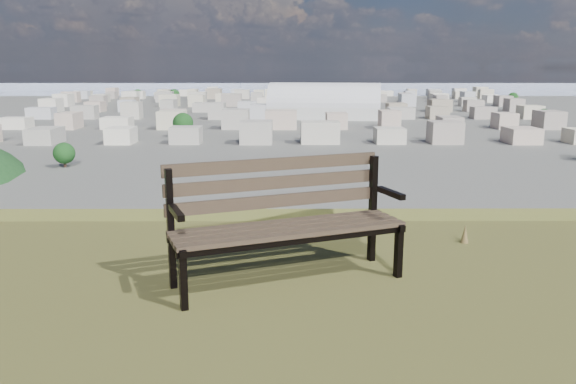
{
  "coord_description": "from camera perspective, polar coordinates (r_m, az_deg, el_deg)",
  "views": [
    {
      "loc": [
        0.64,
        -2.07,
        26.68
      ],
      "look_at": [
        0.67,
        4.16,
        25.3
      ],
      "focal_mm": 35.0,
      "sensor_mm": 36.0,
      "label": 1
    }
  ],
  "objects": [
    {
      "name": "arena",
      "position": [
        305.44,
        3.72,
        8.57
      ],
      "size": [
        62.11,
        33.39,
        24.94
      ],
      "rotation": [
        0.0,
        0.0,
        -0.15
      ],
      "color": "silver",
      "rests_on": "ground"
    },
    {
      "name": "park_bench",
      "position": [
        4.47,
        -0.39,
        -2.23
      ],
      "size": [
        1.92,
        1.21,
        0.96
      ],
      "rotation": [
        0.0,
        0.0,
        0.37
      ],
      "color": "#3D2E23",
      "rests_on": "hilltop_mesa"
    },
    {
      "name": "city_trees",
      "position": [
        322.95,
        -5.08,
        8.57
      ],
      "size": [
        406.52,
        387.2,
        9.98
      ],
      "color": "#39251C",
      "rests_on": "ground"
    },
    {
      "name": "far_hills",
      "position": [
        1406.34,
        -2.79,
        12.43
      ],
      "size": [
        2050.0,
        340.0,
        60.0
      ],
      "color": "#A0A8C7",
      "rests_on": "ground"
    },
    {
      "name": "bay_water",
      "position": [
        902.46,
        -0.26,
        10.8
      ],
      "size": [
        2400.0,
        700.0,
        0.12
      ],
      "primitive_type": "cube",
      "color": "#94A7BC",
      "rests_on": "ground"
    },
    {
      "name": "city_blocks",
      "position": [
        397.19,
        -0.32,
        9.15
      ],
      "size": [
        395.0,
        361.0,
        7.0
      ],
      "color": "beige",
      "rests_on": "ground"
    }
  ]
}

